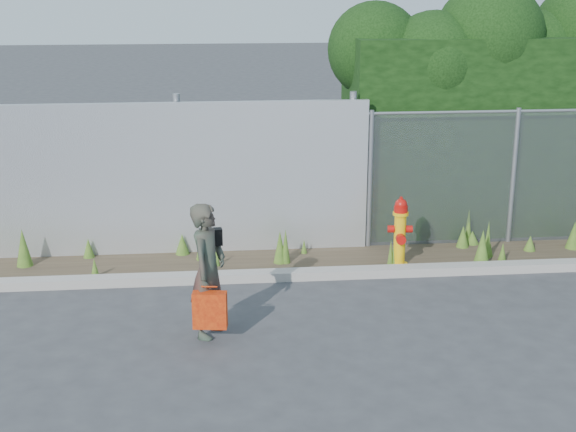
# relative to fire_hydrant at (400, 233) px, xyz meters

# --- Properties ---
(ground) EXTENTS (80.00, 80.00, 0.00)m
(ground) POSITION_rel_fire_hydrant_xyz_m (-1.31, -2.12, -0.49)
(ground) COLOR #363639
(ground) RESTS_ON ground
(curb) EXTENTS (16.00, 0.22, 0.12)m
(curb) POSITION_rel_fire_hydrant_xyz_m (-1.31, -0.32, -0.43)
(curb) COLOR gray
(curb) RESTS_ON ground
(weed_strip) EXTENTS (16.00, 1.27, 0.55)m
(weed_strip) POSITION_rel_fire_hydrant_xyz_m (-1.45, 0.33, -0.34)
(weed_strip) COLOR #3F3224
(weed_strip) RESTS_ON ground
(corrugated_fence) EXTENTS (8.50, 0.21, 2.30)m
(corrugated_fence) POSITION_rel_fire_hydrant_xyz_m (-4.56, 0.89, 0.62)
(corrugated_fence) COLOR silver
(corrugated_fence) RESTS_ON ground
(hedge) EXTENTS (7.62, 2.07, 3.84)m
(hedge) POSITION_rel_fire_hydrant_xyz_m (3.18, 1.96, 1.59)
(hedge) COLOR black
(hedge) RESTS_ON ground
(fire_hydrant) EXTENTS (0.34, 0.30, 1.00)m
(fire_hydrant) POSITION_rel_fire_hydrant_xyz_m (0.00, 0.00, 0.00)
(fire_hydrant) COLOR yellow
(fire_hydrant) RESTS_ON ground
(woman) EXTENTS (0.55, 0.66, 1.53)m
(woman) POSITION_rel_fire_hydrant_xyz_m (-2.61, -1.92, 0.28)
(woman) COLOR #0E5B43
(woman) RESTS_ON ground
(red_tote_bag) EXTENTS (0.37, 0.14, 0.49)m
(red_tote_bag) POSITION_rel_fire_hydrant_xyz_m (-2.61, -2.16, -0.10)
(red_tote_bag) COLOR #A01709
(black_shoulder_bag) EXTENTS (0.25, 0.10, 0.19)m
(black_shoulder_bag) POSITION_rel_fire_hydrant_xyz_m (-2.57, -1.77, 0.61)
(black_shoulder_bag) COLOR black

